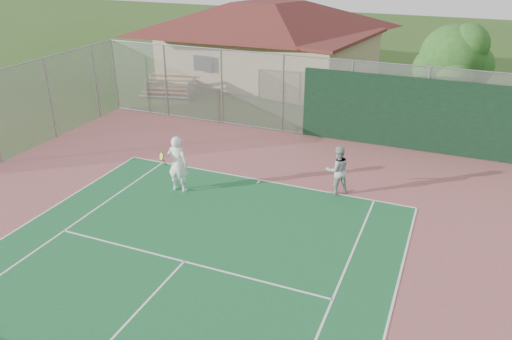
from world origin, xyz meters
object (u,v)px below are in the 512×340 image
(player_white_front, at_px, (178,164))
(tree, at_px, (454,60))
(bleachers, at_px, (171,86))
(player_grey_back, at_px, (337,171))
(clubhouse, at_px, (268,33))

(player_white_front, bearing_deg, tree, -131.02)
(bleachers, relative_size, player_grey_back, 1.82)
(tree, bearing_deg, bleachers, -178.29)
(tree, relative_size, player_white_front, 2.38)
(tree, bearing_deg, player_grey_back, -109.27)
(clubhouse, height_order, player_white_front, clubhouse)
(player_white_front, bearing_deg, bleachers, -60.65)
(player_white_front, xyz_separation_m, player_grey_back, (5.08, 1.91, -0.15))
(bleachers, distance_m, player_grey_back, 14.02)
(clubhouse, height_order, player_grey_back, clubhouse)
(bleachers, relative_size, tree, 0.65)
(bleachers, distance_m, tree, 14.67)
(player_white_front, relative_size, player_grey_back, 1.17)
(bleachers, bearing_deg, player_grey_back, -48.94)
(clubhouse, relative_size, tree, 2.95)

